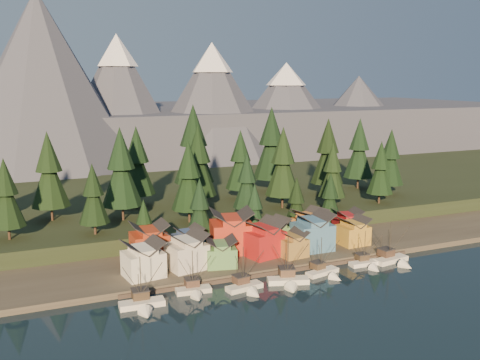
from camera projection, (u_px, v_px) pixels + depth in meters
name	position (u px, v px, depth m)	size (l,w,h in m)	color
ground	(307.00, 296.00, 121.57)	(500.00, 500.00, 0.00)	black
shore_strip	(239.00, 243.00, 157.62)	(400.00, 50.00, 1.50)	#3A332A
hillside	(188.00, 201.00, 202.43)	(420.00, 100.00, 6.00)	black
dock	(274.00, 270.00, 136.40)	(80.00, 4.00, 1.00)	#463B32
mountain_ridge	(116.00, 118.00, 308.30)	(560.00, 190.00, 90.00)	#4E5265
boat_0	(143.00, 298.00, 114.49)	(10.15, 10.98, 12.37)	silver
boat_1	(194.00, 285.00, 122.23)	(8.61, 9.23, 11.07)	beige
boat_2	(247.00, 282.00, 124.03)	(9.39, 9.97, 11.45)	beige
boat_3	(289.00, 275.00, 127.63)	(10.72, 11.33, 12.62)	white
boat_4	(325.00, 268.00, 133.83)	(9.75, 10.26, 10.58)	white
boat_5	(368.00, 259.00, 140.20)	(9.06, 9.81, 10.33)	white
boat_6	(395.00, 255.00, 142.54)	(10.57, 11.24, 12.34)	silver
house_front_0	(143.00, 258.00, 128.60)	(10.07, 9.65, 8.93)	silver
house_front_1	(187.00, 250.00, 134.00)	(10.38, 10.09, 9.28)	beige
house_front_2	(220.00, 251.00, 136.12)	(8.97, 9.02, 7.39)	#528648
house_front_3	(263.00, 237.00, 143.82)	(11.57, 11.24, 9.82)	maroon
house_front_4	(292.00, 243.00, 143.69)	(7.66, 8.14, 7.02)	olive
house_front_5	(312.00, 230.00, 148.83)	(10.21, 9.32, 10.55)	#3C6A8F
house_front_6	(353.00, 230.00, 153.76)	(8.25, 7.83, 7.94)	#B1852D
house_back_0	(149.00, 240.00, 140.48)	(9.25, 8.89, 10.01)	maroon
house_back_1	(188.00, 241.00, 143.37)	(7.81, 7.89, 8.12)	navy
house_back_2	(231.00, 230.00, 146.90)	(12.97, 12.27, 11.78)	#A12A19
house_back_3	(273.00, 232.00, 151.43)	(9.67, 9.01, 8.31)	#598648
house_back_4	(310.00, 224.00, 157.86)	(10.28, 10.04, 9.24)	#B06A2D
house_back_5	(348.00, 223.00, 160.70)	(8.76, 8.84, 8.45)	maroon
tree_hill_0	(6.00, 195.00, 141.53)	(9.55, 9.55, 22.25)	#332319
tree_hill_1	(49.00, 172.00, 160.06)	(11.72, 11.72, 27.31)	#332319
tree_hill_2	(93.00, 196.00, 146.54)	(8.58, 8.58, 19.99)	#332319
tree_hill_3	(121.00, 170.00, 160.33)	(12.24, 12.24, 28.52)	#332319
tree_hill_4	(137.00, 163.00, 177.08)	(11.71, 11.71, 27.29)	#332319
tree_hill_5	(189.00, 178.00, 158.54)	(10.63, 10.63, 24.76)	#332319
tree_hill_6	(198.00, 163.00, 174.84)	(11.96, 11.96, 27.86)	#332319
tree_hill_7	(247.00, 183.00, 164.05)	(8.73, 8.73, 20.34)	#332319
tree_hill_8	(240.00, 162.00, 188.35)	(10.68, 10.68, 24.87)	#332319
tree_hill_9	(283.00, 164.00, 175.78)	(11.66, 11.66, 27.16)	#332319
tree_hill_10	(271.00, 146.00, 200.93)	(13.84, 13.84, 32.24)	#332319
tree_hill_11	(332.00, 172.00, 177.92)	(9.35, 9.35, 21.78)	#332319
tree_hill_12	(328.00, 154.00, 194.76)	(12.24, 12.24, 28.51)	#332319
tree_hill_13	(380.00, 169.00, 182.98)	(9.33, 9.33, 21.74)	#332319
tree_hill_14	(359.00, 150.00, 207.15)	(11.81, 11.81, 27.51)	#332319
tree_hill_15	(194.00, 147.00, 191.15)	(14.44, 14.44, 33.64)	#332319
tree_hill_17	(390.00, 159.00, 196.32)	(10.52, 10.52, 24.51)	#332319
tree_shore_0	(144.00, 224.00, 145.23)	(6.49, 6.49, 15.12)	#332319
tree_shore_1	(200.00, 209.00, 150.86)	(8.49, 8.49, 19.77)	#332319
tree_shore_2	(255.00, 209.00, 157.64)	(7.23, 7.23, 16.85)	#332319
tree_shore_3	(296.00, 203.00, 162.89)	(7.64, 7.64, 17.79)	#332319
tree_shore_4	(330.00, 198.00, 167.40)	(7.91, 7.91, 18.43)	#332319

